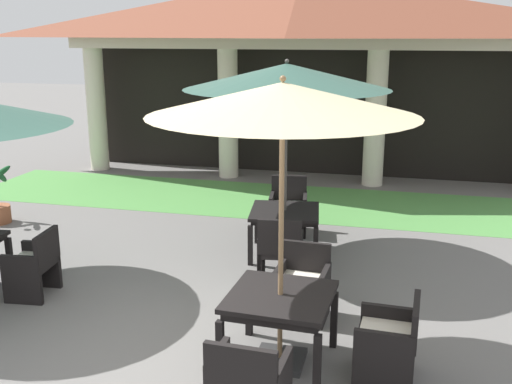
{
  "coord_description": "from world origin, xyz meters",
  "views": [
    {
      "loc": [
        2.21,
        -5.2,
        3.28
      ],
      "look_at": [
        0.39,
        2.21,
        1.23
      ],
      "focal_mm": 41.9,
      "sensor_mm": 36.0,
      "label": 1
    }
  ],
  "objects_px": {
    "patio_chair_near_foreground_east": "(34,265)",
    "patio_chair_mid_right_north": "(288,208)",
    "patio_table_mid_left": "(280,303)",
    "patio_umbrella_mid_left": "(283,102)",
    "patio_chair_mid_left_east": "(390,341)",
    "patio_chair_mid_left_north": "(303,284)",
    "patio_chair_mid_right_south": "(280,252)",
    "patio_table_mid_right": "(285,216)",
    "terracotta_urn": "(300,218)",
    "patio_umbrella_mid_right": "(287,78)"
  },
  "relations": [
    {
      "from": "patio_chair_near_foreground_east",
      "to": "patio_umbrella_mid_left",
      "type": "distance_m",
      "value": 4.14
    },
    {
      "from": "patio_umbrella_mid_left",
      "to": "patio_chair_mid_right_south",
      "type": "xyz_separation_m",
      "value": [
        -0.41,
        2.0,
        -2.23
      ]
    },
    {
      "from": "patio_umbrella_mid_left",
      "to": "patio_chair_mid_left_east",
      "type": "xyz_separation_m",
      "value": [
        1.09,
        -0.05,
        -2.25
      ]
    },
    {
      "from": "terracotta_urn",
      "to": "patio_chair_mid_left_east",
      "type": "bearing_deg",
      "value": -69.66
    },
    {
      "from": "patio_chair_mid_left_north",
      "to": "patio_chair_mid_right_north",
      "type": "distance_m",
      "value": 3.07
    },
    {
      "from": "patio_chair_near_foreground_east",
      "to": "patio_table_mid_left",
      "type": "distance_m",
      "value": 3.48
    },
    {
      "from": "patio_chair_mid_right_south",
      "to": "patio_chair_near_foreground_east",
      "type": "bearing_deg",
      "value": -166.45
    },
    {
      "from": "patio_chair_mid_left_east",
      "to": "patio_chair_mid_right_north",
      "type": "xyz_separation_m",
      "value": [
        -1.78,
        4.11,
        0.02
      ]
    },
    {
      "from": "terracotta_urn",
      "to": "patio_chair_mid_left_north",
      "type": "bearing_deg",
      "value": -79.84
    },
    {
      "from": "patio_chair_mid_right_south",
      "to": "patio_chair_mid_right_north",
      "type": "height_order",
      "value": "patio_chair_mid_right_south"
    },
    {
      "from": "patio_chair_near_foreground_east",
      "to": "patio_chair_mid_left_east",
      "type": "height_order",
      "value": "patio_chair_near_foreground_east"
    },
    {
      "from": "patio_umbrella_mid_left",
      "to": "patio_table_mid_right",
      "type": "height_order",
      "value": "patio_umbrella_mid_left"
    },
    {
      "from": "patio_umbrella_mid_left",
      "to": "terracotta_urn",
      "type": "bearing_deg",
      "value": 96.92
    },
    {
      "from": "patio_umbrella_mid_right",
      "to": "patio_chair_mid_right_north",
      "type": "distance_m",
      "value": 2.46
    },
    {
      "from": "patio_chair_mid_left_east",
      "to": "terracotta_urn",
      "type": "xyz_separation_m",
      "value": [
        -1.61,
        4.33,
        -0.22
      ]
    },
    {
      "from": "patio_umbrella_mid_left",
      "to": "patio_umbrella_mid_right",
      "type": "distance_m",
      "value": 3.08
    },
    {
      "from": "patio_umbrella_mid_right",
      "to": "patio_chair_mid_left_north",
      "type": "bearing_deg",
      "value": -72.86
    },
    {
      "from": "terracotta_urn",
      "to": "patio_table_mid_right",
      "type": "bearing_deg",
      "value": -91.29
    },
    {
      "from": "patio_umbrella_mid_left",
      "to": "patio_table_mid_right",
      "type": "relative_size",
      "value": 2.55
    },
    {
      "from": "patio_umbrella_mid_left",
      "to": "patio_umbrella_mid_right",
      "type": "bearing_deg",
      "value": 100.24
    },
    {
      "from": "patio_table_mid_left",
      "to": "patio_table_mid_right",
      "type": "relative_size",
      "value": 0.94
    },
    {
      "from": "patio_chair_mid_left_east",
      "to": "patio_chair_mid_right_north",
      "type": "distance_m",
      "value": 4.48
    },
    {
      "from": "patio_table_mid_left",
      "to": "terracotta_urn",
      "type": "bearing_deg",
      "value": 96.92
    },
    {
      "from": "patio_table_mid_left",
      "to": "patio_chair_mid_right_north",
      "type": "distance_m",
      "value": 4.13
    },
    {
      "from": "patio_umbrella_mid_right",
      "to": "patio_chair_mid_right_north",
      "type": "xyz_separation_m",
      "value": [
        -0.14,
        1.03,
        -2.23
      ]
    },
    {
      "from": "patio_chair_near_foreground_east",
      "to": "patio_chair_mid_left_east",
      "type": "xyz_separation_m",
      "value": [
        4.45,
        -0.9,
        0.0
      ]
    },
    {
      "from": "patio_table_mid_left",
      "to": "patio_umbrella_mid_left",
      "type": "height_order",
      "value": "patio_umbrella_mid_left"
    },
    {
      "from": "patio_chair_mid_right_south",
      "to": "terracotta_urn",
      "type": "distance_m",
      "value": 2.29
    },
    {
      "from": "patio_chair_mid_left_east",
      "to": "patio_chair_mid_right_north",
      "type": "relative_size",
      "value": 0.91
    },
    {
      "from": "patio_table_mid_left",
      "to": "patio_umbrella_mid_left",
      "type": "bearing_deg",
      "value": 7.13
    },
    {
      "from": "patio_chair_mid_left_east",
      "to": "patio_table_mid_right",
      "type": "distance_m",
      "value": 3.5
    },
    {
      "from": "patio_table_mid_left",
      "to": "patio_table_mid_right",
      "type": "height_order",
      "value": "patio_table_mid_left"
    },
    {
      "from": "patio_chair_mid_left_east",
      "to": "patio_chair_near_foreground_east",
      "type": "bearing_deg",
      "value": 81.38
    },
    {
      "from": "patio_chair_near_foreground_east",
      "to": "patio_chair_mid_right_south",
      "type": "xyz_separation_m",
      "value": [
        2.96,
        1.16,
        0.02
      ]
    },
    {
      "from": "patio_chair_near_foreground_east",
      "to": "patio_chair_mid_right_north",
      "type": "relative_size",
      "value": 0.93
    },
    {
      "from": "patio_table_mid_right",
      "to": "patio_umbrella_mid_right",
      "type": "height_order",
      "value": "patio_umbrella_mid_right"
    },
    {
      "from": "patio_umbrella_mid_left",
      "to": "terracotta_urn",
      "type": "distance_m",
      "value": 4.97
    },
    {
      "from": "patio_chair_near_foreground_east",
      "to": "patio_umbrella_mid_right",
      "type": "distance_m",
      "value": 4.21
    },
    {
      "from": "patio_chair_mid_left_east",
      "to": "terracotta_urn",
      "type": "relative_size",
      "value": 1.86
    },
    {
      "from": "patio_table_mid_left",
      "to": "patio_chair_mid_right_south",
      "type": "bearing_deg",
      "value": 101.44
    },
    {
      "from": "patio_chair_mid_left_north",
      "to": "patio_chair_mid_right_south",
      "type": "xyz_separation_m",
      "value": [
        -0.46,
        0.92,
        0.02
      ]
    },
    {
      "from": "patio_chair_near_foreground_east",
      "to": "patio_chair_mid_right_south",
      "type": "height_order",
      "value": "patio_chair_mid_right_south"
    },
    {
      "from": "patio_chair_mid_left_north",
      "to": "patio_chair_mid_right_north",
      "type": "height_order",
      "value": "patio_chair_mid_right_north"
    },
    {
      "from": "patio_chair_near_foreground_east",
      "to": "patio_chair_mid_right_north",
      "type": "xyz_separation_m",
      "value": [
        2.67,
        3.22,
        0.02
      ]
    },
    {
      "from": "patio_table_mid_left",
      "to": "patio_umbrella_mid_right",
      "type": "distance_m",
      "value": 3.67
    },
    {
      "from": "patio_chair_mid_left_east",
      "to": "terracotta_urn",
      "type": "height_order",
      "value": "patio_chair_mid_left_east"
    },
    {
      "from": "patio_umbrella_mid_left",
      "to": "patio_chair_mid_left_east",
      "type": "height_order",
      "value": "patio_umbrella_mid_left"
    },
    {
      "from": "patio_chair_near_foreground_east",
      "to": "patio_chair_mid_right_north",
      "type": "height_order",
      "value": "patio_chair_mid_right_north"
    },
    {
      "from": "patio_chair_near_foreground_east",
      "to": "patio_table_mid_left",
      "type": "bearing_deg",
      "value": -109.76
    },
    {
      "from": "patio_umbrella_mid_left",
      "to": "patio_chair_mid_left_east",
      "type": "distance_m",
      "value": 2.5
    }
  ]
}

